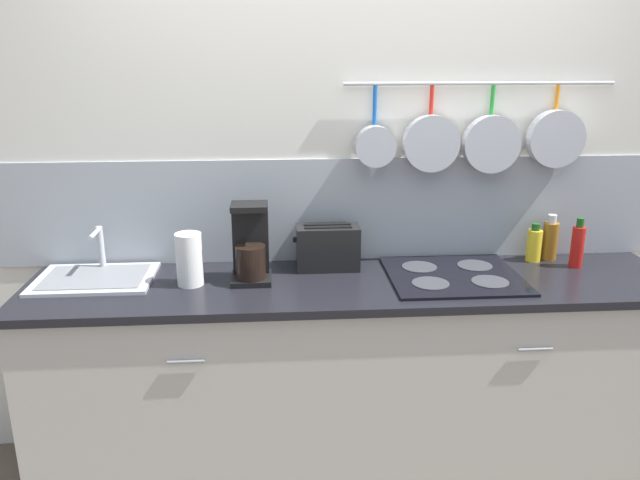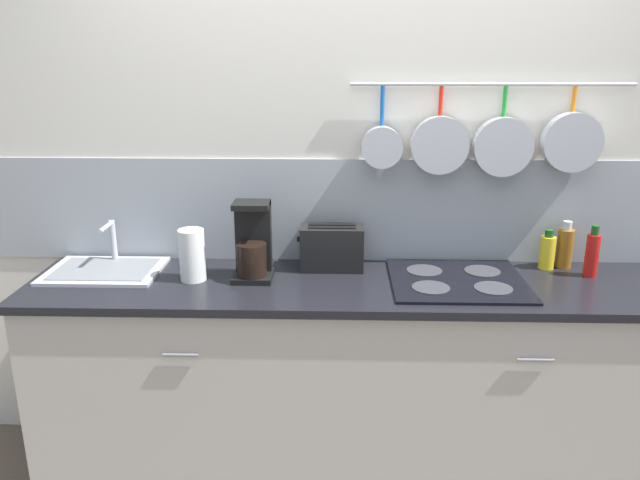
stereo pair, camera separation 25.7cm
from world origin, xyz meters
TOP-DOWN VIEW (x-y plane):
  - ground_plane at (0.00, 0.00)m, footprint 12.00×12.00m
  - wall_back at (0.01, 0.34)m, footprint 7.20×0.16m
  - cabinet_base at (0.00, -0.00)m, footprint 2.74×0.58m
  - countertop at (0.00, 0.00)m, footprint 2.78×0.60m
  - sink_basin at (-1.10, 0.10)m, footprint 0.49×0.36m
  - paper_towel_roll at (-0.69, 0.02)m, footprint 0.11×0.11m
  - coffee_maker at (-0.44, 0.06)m, footprint 0.17×0.17m
  - toaster at (-0.10, 0.18)m, footprint 0.29×0.14m
  - cooktop at (0.43, 0.03)m, footprint 0.56×0.51m
  - bottle_vinegar at (0.86, 0.21)m, footprint 0.07×0.07m
  - bottle_cooking_wine at (0.94, 0.23)m, footprint 0.07×0.07m
  - bottle_hot_sauce at (1.02, 0.12)m, footprint 0.06×0.06m

SIDE VIEW (x-z plane):
  - ground_plane at x=0.00m, z-range 0.00..0.00m
  - cabinet_base at x=0.00m, z-range 0.00..0.89m
  - countertop at x=0.00m, z-range 0.89..0.93m
  - cooktop at x=0.43m, z-range 0.92..0.94m
  - sink_basin at x=-1.10m, z-range 0.84..1.04m
  - bottle_vinegar at x=0.86m, z-range 0.91..1.09m
  - bottle_cooking_wine at x=0.94m, z-range 0.91..1.13m
  - toaster at x=-0.10m, z-range 0.92..1.12m
  - bottle_hot_sauce at x=1.02m, z-range 0.91..1.14m
  - paper_towel_roll at x=-0.69m, z-range 0.93..1.15m
  - coffee_maker at x=-0.44m, z-range 0.89..1.23m
  - wall_back at x=0.01m, z-range -0.02..2.58m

